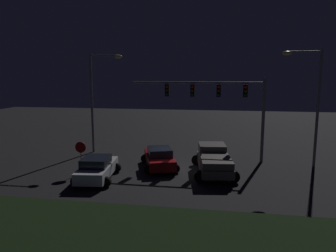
{
  "coord_description": "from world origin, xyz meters",
  "views": [
    {
      "loc": [
        3.47,
        -21.68,
        6.63
      ],
      "look_at": [
        -0.41,
        1.88,
        2.84
      ],
      "focal_mm": 33.91,
      "sensor_mm": 36.0,
      "label": 1
    }
  ],
  "objects_px": {
    "car_sedan": "(159,158)",
    "traffic_signal_gantry": "(219,97)",
    "car_sedan_far": "(97,168)",
    "street_lamp_right": "(311,94)",
    "pickup_truck": "(213,159)",
    "stop_sign": "(81,151)",
    "street_lamp_left": "(98,91)"
  },
  "relations": [
    {
      "from": "car_sedan",
      "to": "traffic_signal_gantry",
      "type": "xyz_separation_m",
      "value": [
        4.15,
        2.78,
        4.29
      ]
    },
    {
      "from": "car_sedan",
      "to": "traffic_signal_gantry",
      "type": "relative_size",
      "value": 0.46
    },
    {
      "from": "car_sedan_far",
      "to": "street_lamp_right",
      "type": "distance_m",
      "value": 15.78
    },
    {
      "from": "car_sedan_far",
      "to": "street_lamp_right",
      "type": "bearing_deg",
      "value": -75.5
    },
    {
      "from": "traffic_signal_gantry",
      "to": "street_lamp_right",
      "type": "bearing_deg",
      "value": -5.5
    },
    {
      "from": "pickup_truck",
      "to": "traffic_signal_gantry",
      "type": "relative_size",
      "value": 0.54
    },
    {
      "from": "street_lamp_right",
      "to": "pickup_truck",
      "type": "bearing_deg",
      "value": -158.17
    },
    {
      "from": "car_sedan",
      "to": "traffic_signal_gantry",
      "type": "distance_m",
      "value": 6.58
    },
    {
      "from": "stop_sign",
      "to": "street_lamp_left",
      "type": "bearing_deg",
      "value": 100.02
    },
    {
      "from": "street_lamp_left",
      "to": "stop_sign",
      "type": "height_order",
      "value": "street_lamp_left"
    },
    {
      "from": "pickup_truck",
      "to": "car_sedan",
      "type": "relative_size",
      "value": 1.18
    },
    {
      "from": "pickup_truck",
      "to": "car_sedan",
      "type": "distance_m",
      "value": 3.94
    },
    {
      "from": "stop_sign",
      "to": "car_sedan",
      "type": "bearing_deg",
      "value": 24.35
    },
    {
      "from": "pickup_truck",
      "to": "stop_sign",
      "type": "distance_m",
      "value": 9.06
    },
    {
      "from": "pickup_truck",
      "to": "traffic_signal_gantry",
      "type": "xyz_separation_m",
      "value": [
        0.26,
        3.33,
        4.03
      ]
    },
    {
      "from": "car_sedan",
      "to": "stop_sign",
      "type": "relative_size",
      "value": 2.13
    },
    {
      "from": "street_lamp_right",
      "to": "stop_sign",
      "type": "distance_m",
      "value": 16.67
    },
    {
      "from": "street_lamp_left",
      "to": "stop_sign",
      "type": "relative_size",
      "value": 3.79
    },
    {
      "from": "traffic_signal_gantry",
      "to": "street_lamp_right",
      "type": "distance_m",
      "value": 6.52
    },
    {
      "from": "traffic_signal_gantry",
      "to": "street_lamp_left",
      "type": "distance_m",
      "value": 10.28
    },
    {
      "from": "car_sedan_far",
      "to": "street_lamp_right",
      "type": "xyz_separation_m",
      "value": [
        14.11,
        5.36,
        4.58
      ]
    },
    {
      "from": "street_lamp_right",
      "to": "stop_sign",
      "type": "bearing_deg",
      "value": -164.23
    },
    {
      "from": "pickup_truck",
      "to": "car_sedan",
      "type": "height_order",
      "value": "pickup_truck"
    },
    {
      "from": "pickup_truck",
      "to": "street_lamp_right",
      "type": "xyz_separation_m",
      "value": [
        6.74,
        2.7,
        4.32
      ]
    },
    {
      "from": "traffic_signal_gantry",
      "to": "stop_sign",
      "type": "xyz_separation_m",
      "value": [
        -9.14,
        -5.04,
        -3.47
      ]
    },
    {
      "from": "street_lamp_right",
      "to": "stop_sign",
      "type": "relative_size",
      "value": 3.8
    },
    {
      "from": "traffic_signal_gantry",
      "to": "street_lamp_right",
      "type": "height_order",
      "value": "street_lamp_right"
    },
    {
      "from": "pickup_truck",
      "to": "street_lamp_left",
      "type": "bearing_deg",
      "value": 58.54
    },
    {
      "from": "street_lamp_left",
      "to": "car_sedan_far",
      "type": "bearing_deg",
      "value": -69.86
    },
    {
      "from": "car_sedan_far",
      "to": "street_lamp_left",
      "type": "xyz_separation_m",
      "value": [
        -2.59,
        7.07,
        4.59
      ]
    },
    {
      "from": "street_lamp_left",
      "to": "street_lamp_right",
      "type": "relative_size",
      "value": 1.0
    },
    {
      "from": "car_sedan",
      "to": "street_lamp_right",
      "type": "relative_size",
      "value": 0.56
    }
  ]
}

